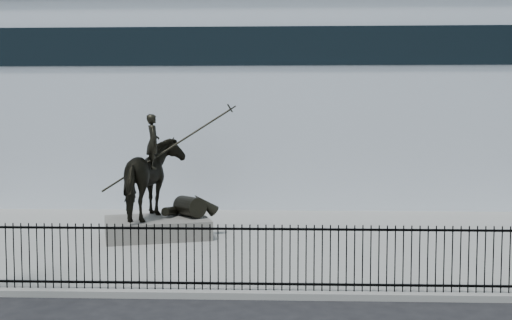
{
  "coord_description": "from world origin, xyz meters",
  "views": [
    {
      "loc": [
        0.25,
        -12.0,
        4.03
      ],
      "look_at": [
        -0.42,
        6.0,
        2.77
      ],
      "focal_mm": 42.0,
      "sensor_mm": 36.0,
      "label": 1
    }
  ],
  "objects": [
    {
      "name": "ground",
      "position": [
        0.0,
        0.0,
        0.0
      ],
      "size": [
        120.0,
        120.0,
        0.0
      ],
      "primitive_type": "plane",
      "color": "black",
      "rests_on": "ground"
    },
    {
      "name": "plaza",
      "position": [
        0.0,
        7.0,
        0.07
      ],
      "size": [
        30.0,
        12.0,
        0.15
      ],
      "primitive_type": "cube",
      "color": "gray",
      "rests_on": "ground"
    },
    {
      "name": "building",
      "position": [
        0.0,
        20.0,
        4.5
      ],
      "size": [
        44.0,
        14.0,
        9.0
      ],
      "primitive_type": "cube",
      "color": "white",
      "rests_on": "ground"
    },
    {
      "name": "picket_fence",
      "position": [
        0.0,
        1.25,
        0.9
      ],
      "size": [
        22.1,
        0.1,
        1.5
      ],
      "color": "black",
      "rests_on": "plaza"
    },
    {
      "name": "statue_plinth",
      "position": [
        -3.7,
        7.2,
        0.46
      ],
      "size": [
        3.81,
        3.13,
        0.62
      ],
      "primitive_type": "cube",
      "rotation": [
        0.0,
        0.0,
        0.3
      ],
      "color": "#56534E",
      "rests_on": "plaza"
    },
    {
      "name": "equestrian_statue",
      "position": [
        -3.64,
        7.22,
        2.06
      ],
      "size": [
        4.04,
        3.14,
        3.57
      ],
      "rotation": [
        0.0,
        0.0,
        0.3
      ],
      "color": "black",
      "rests_on": "statue_plinth"
    }
  ]
}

